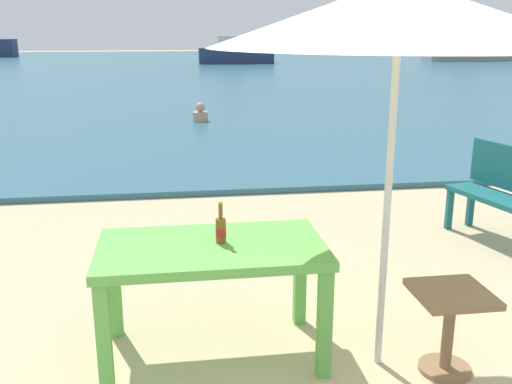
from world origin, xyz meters
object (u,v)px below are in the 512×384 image
at_px(picnic_table_green, 212,261).
at_px(boat_fishing_trawler, 235,54).
at_px(swimmer_person, 200,114).
at_px(boat_ferry, 467,49).
at_px(side_table_wood, 449,319).
at_px(patio_umbrella, 399,14).
at_px(bench_teal_center, 508,190).
at_px(beer_bottle_amber, 221,228).

xyz_separation_m(picnic_table_green, boat_fishing_trawler, (3.68, 32.21, 0.01)).
distance_m(swimmer_person, boat_ferry, 30.35).
distance_m(side_table_wood, swimmer_person, 9.99).
xyz_separation_m(side_table_wood, boat_fishing_trawler, (2.28, 32.61, 0.31)).
relative_size(patio_umbrella, swimmer_person, 5.61).
xyz_separation_m(patio_umbrella, boat_ferry, (18.11, 33.66, -1.29)).
bearing_deg(patio_umbrella, picnic_table_green, 166.69).
xyz_separation_m(picnic_table_green, swimmer_person, (0.42, 9.54, -0.41)).
distance_m(side_table_wood, bench_teal_center, 2.58).
distance_m(picnic_table_green, patio_umbrella, 1.81).
height_order(bench_teal_center, boat_ferry, boat_ferry).
bearing_deg(bench_teal_center, boat_fishing_trawler, 88.67).
relative_size(beer_bottle_amber, boat_ferry, 0.05).
height_order(boat_ferry, boat_fishing_trawler, boat_ferry).
height_order(picnic_table_green, patio_umbrella, patio_umbrella).
bearing_deg(picnic_table_green, boat_ferry, 60.21).
relative_size(picnic_table_green, swimmer_person, 3.41).
distance_m(picnic_table_green, bench_teal_center, 3.40).
xyz_separation_m(picnic_table_green, patio_umbrella, (1.02, -0.24, 1.47)).
bearing_deg(patio_umbrella, bench_teal_center, 43.89).
bearing_deg(beer_bottle_amber, bench_teal_center, 28.95).
bearing_deg(picnic_table_green, beer_bottle_amber, 21.46).
bearing_deg(beer_bottle_amber, picnic_table_green, -158.54).
relative_size(picnic_table_green, beer_bottle_amber, 5.28).
distance_m(patio_umbrella, boat_fishing_trawler, 32.59).
height_order(bench_teal_center, boat_fishing_trawler, boat_fishing_trawler).
height_order(bench_teal_center, swimmer_person, bench_teal_center).
bearing_deg(boat_ferry, beer_bottle_amber, -119.73).
relative_size(bench_teal_center, boat_fishing_trawler, 0.28).
relative_size(picnic_table_green, bench_teal_center, 1.12).
bearing_deg(boat_fishing_trawler, side_table_wood, -94.00).
bearing_deg(side_table_wood, patio_umbrella, 157.48).
distance_m(patio_umbrella, bench_teal_center, 3.13).
xyz_separation_m(patio_umbrella, side_table_wood, (0.38, -0.16, -1.76)).
relative_size(patio_umbrella, bench_teal_center, 1.84).
bearing_deg(boat_fishing_trawler, boat_ferry, 4.48).
relative_size(beer_bottle_amber, bench_teal_center, 0.21).
bearing_deg(boat_ferry, bench_teal_center, -116.95).
distance_m(patio_umbrella, swimmer_person, 9.98).
relative_size(patio_umbrella, boat_fishing_trawler, 0.52).
xyz_separation_m(swimmer_person, boat_ferry, (18.72, 23.88, 0.59)).
xyz_separation_m(picnic_table_green, bench_teal_center, (2.97, 1.64, -0.11)).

